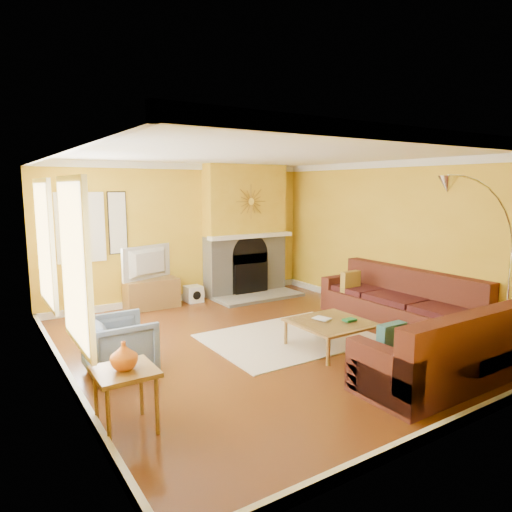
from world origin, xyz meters
TOP-DOWN VIEW (x-y plane):
  - floor at (0.00, 0.00)m, footprint 5.50×6.00m
  - ceiling at (0.00, 0.00)m, footprint 5.50×6.00m
  - wall_back at (0.00, 3.01)m, footprint 5.50×0.02m
  - wall_front at (0.00, -3.01)m, footprint 5.50×0.02m
  - wall_left at (-2.76, 0.00)m, footprint 0.02×6.00m
  - wall_right at (2.76, 0.00)m, footprint 0.02×6.00m
  - baseboard at (0.00, 0.00)m, footprint 5.50×6.00m
  - crown_molding at (0.00, 0.00)m, footprint 5.50×6.00m
  - window_left_near at (-2.72, 1.30)m, footprint 0.06×1.22m
  - window_left_far at (-2.72, -0.60)m, footprint 0.06×1.22m
  - window_back at (-1.90, 2.96)m, footprint 0.82×0.06m
  - wall_art at (-1.25, 2.97)m, footprint 0.34×0.04m
  - fireplace at (1.35, 2.80)m, footprint 1.80×0.40m
  - mantel at (1.35, 2.56)m, footprint 1.92×0.22m
  - hearth at (1.35, 2.25)m, footprint 1.80×0.70m
  - sunburst at (1.35, 2.57)m, footprint 0.70×0.04m
  - rug at (0.38, -0.06)m, footprint 2.40×1.80m
  - sectional_sofa at (1.29, -0.88)m, footprint 2.91×3.64m
  - coffee_table at (0.61, -0.71)m, footprint 1.01×1.01m
  - media_console at (-0.75, 2.73)m, footprint 0.99×0.45m
  - tv at (-0.75, 2.73)m, footprint 1.07×0.51m
  - subwoofer at (0.11, 2.73)m, footprint 0.31×0.31m
  - armchair at (-2.12, 0.02)m, footprint 0.77×0.75m
  - side_table at (-2.47, -1.33)m, footprint 0.54×0.54m
  - vase at (-2.47, -1.33)m, footprint 0.25×0.25m
  - book at (0.46, -0.61)m, footprint 0.23×0.27m
  - arc_lamp at (1.52, -2.30)m, footprint 1.48×0.36m

SIDE VIEW (x-z plane):
  - floor at x=0.00m, z-range -0.02..0.00m
  - rug at x=0.38m, z-range 0.00..0.02m
  - hearth at x=1.35m, z-range 0.00..0.06m
  - baseboard at x=0.00m, z-range 0.00..0.12m
  - subwoofer at x=0.11m, z-range 0.00..0.31m
  - coffee_table at x=0.61m, z-range 0.00..0.40m
  - media_console at x=-0.75m, z-range 0.00..0.54m
  - side_table at x=-2.47m, z-range 0.00..0.60m
  - armchair at x=-2.12m, z-range 0.00..0.70m
  - book at x=0.46m, z-range 0.40..0.42m
  - sectional_sofa at x=1.29m, z-range 0.00..0.90m
  - vase at x=-2.47m, z-range 0.60..0.86m
  - tv at x=-0.75m, z-range 0.54..1.17m
  - arc_lamp at x=1.52m, z-range 0.00..2.36m
  - mantel at x=1.35m, z-range 1.21..1.29m
  - wall_back at x=0.00m, z-range 0.00..2.70m
  - wall_front at x=0.00m, z-range 0.00..2.70m
  - wall_left at x=-2.76m, z-range 0.00..2.70m
  - wall_right at x=2.76m, z-range 0.00..2.70m
  - fireplace at x=1.35m, z-range 0.00..2.70m
  - window_left_near at x=-2.72m, z-range 0.64..2.36m
  - window_left_far at x=-2.72m, z-range 0.64..2.36m
  - window_back at x=-1.90m, z-range 0.94..2.16m
  - wall_art at x=-1.25m, z-range 1.03..2.17m
  - sunburst at x=1.35m, z-range 1.60..2.30m
  - crown_molding at x=0.00m, z-range 2.58..2.70m
  - ceiling at x=0.00m, z-range 2.70..2.72m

